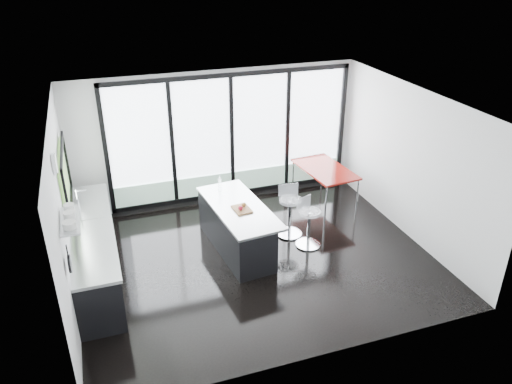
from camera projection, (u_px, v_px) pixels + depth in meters
name	position (u px, v px, depth m)	size (l,w,h in m)	color
floor	(256.00, 258.00, 8.86)	(6.00, 5.00, 0.00)	black
ceiling	(256.00, 105.00, 7.61)	(6.00, 5.00, 0.00)	white
wall_back	(230.00, 142.00, 10.46)	(6.00, 0.09, 2.80)	silver
wall_front	(322.00, 271.00, 6.11)	(6.00, 0.00, 2.80)	silver
wall_left	(64.00, 198.00, 7.53)	(0.26, 5.00, 2.80)	silver
wall_right	(411.00, 164.00, 9.10)	(0.00, 5.00, 2.80)	silver
counter_cabinets	(95.00, 251.00, 8.21)	(0.69, 3.24, 1.36)	black
island	(236.00, 228.00, 8.95)	(1.08, 2.16, 1.11)	black
bar_stool_near	(309.00, 228.00, 9.07)	(0.46, 0.46, 0.73)	silver
bar_stool_far	(290.00, 217.00, 9.40)	(0.48, 0.48, 0.77)	silver
red_table	(324.00, 185.00, 10.59)	(0.85, 1.49, 0.80)	maroon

